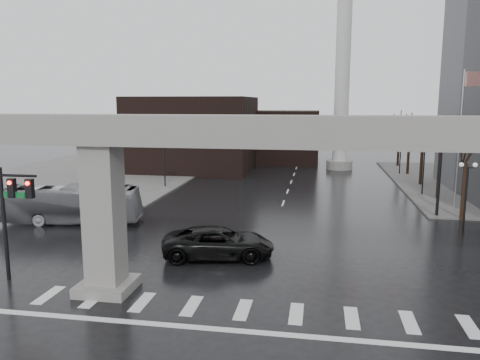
% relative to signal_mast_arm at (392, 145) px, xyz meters
% --- Properties ---
extents(ground, '(160.00, 160.00, 0.00)m').
position_rel_signal_mast_arm_xyz_m(ground, '(-8.99, -18.80, -5.83)').
color(ground, black).
rests_on(ground, ground).
extents(sidewalk_nw, '(28.00, 36.00, 0.15)m').
position_rel_signal_mast_arm_xyz_m(sidewalk_nw, '(-34.99, 17.20, -5.75)').
color(sidewalk_nw, slate).
rests_on(sidewalk_nw, ground).
extents(elevated_guideway, '(48.00, 2.60, 8.70)m').
position_rel_signal_mast_arm_xyz_m(elevated_guideway, '(-7.73, -18.80, 1.05)').
color(elevated_guideway, gray).
rests_on(elevated_guideway, ground).
extents(building_far_left, '(16.00, 14.00, 10.00)m').
position_rel_signal_mast_arm_xyz_m(building_far_left, '(-22.99, 23.20, -0.83)').
color(building_far_left, black).
rests_on(building_far_left, ground).
extents(building_far_mid, '(10.00, 10.00, 8.00)m').
position_rel_signal_mast_arm_xyz_m(building_far_mid, '(-10.99, 33.20, -1.83)').
color(building_far_mid, black).
rests_on(building_far_mid, ground).
extents(smokestack, '(3.60, 3.60, 30.00)m').
position_rel_signal_mast_arm_xyz_m(smokestack, '(-2.99, 27.20, 7.52)').
color(smokestack, beige).
rests_on(smokestack, ground).
extents(signal_mast_arm, '(12.12, 0.43, 8.00)m').
position_rel_signal_mast_arm_xyz_m(signal_mast_arm, '(0.00, 0.00, 0.00)').
color(signal_mast_arm, black).
rests_on(signal_mast_arm, ground).
extents(signal_left_pole, '(2.30, 0.30, 6.00)m').
position_rel_signal_mast_arm_xyz_m(signal_left_pole, '(-21.24, -18.30, -1.76)').
color(signal_left_pole, black).
rests_on(signal_left_pole, ground).
extents(flagpole_assembly, '(2.06, 0.12, 12.00)m').
position_rel_signal_mast_arm_xyz_m(flagpole_assembly, '(6.30, 3.20, 1.70)').
color(flagpole_assembly, silver).
rests_on(flagpole_assembly, ground).
extents(lamp_right_0, '(1.22, 0.32, 5.11)m').
position_rel_signal_mast_arm_xyz_m(lamp_right_0, '(4.51, -4.80, -2.36)').
color(lamp_right_0, black).
rests_on(lamp_right_0, ground).
extents(lamp_right_1, '(1.22, 0.32, 5.11)m').
position_rel_signal_mast_arm_xyz_m(lamp_right_1, '(4.51, 9.20, -2.36)').
color(lamp_right_1, black).
rests_on(lamp_right_1, ground).
extents(lamp_right_2, '(1.22, 0.32, 5.11)m').
position_rel_signal_mast_arm_xyz_m(lamp_right_2, '(4.51, 23.20, -2.36)').
color(lamp_right_2, black).
rests_on(lamp_right_2, ground).
extents(lamp_left_0, '(1.22, 0.32, 5.11)m').
position_rel_signal_mast_arm_xyz_m(lamp_left_0, '(-22.49, -4.80, -2.36)').
color(lamp_left_0, black).
rests_on(lamp_left_0, ground).
extents(lamp_left_1, '(1.22, 0.32, 5.11)m').
position_rel_signal_mast_arm_xyz_m(lamp_left_1, '(-22.49, 9.20, -2.36)').
color(lamp_left_1, black).
rests_on(lamp_left_1, ground).
extents(lamp_left_2, '(1.22, 0.32, 5.11)m').
position_rel_signal_mast_arm_xyz_m(lamp_left_2, '(-22.49, 23.20, -2.36)').
color(lamp_left_2, black).
rests_on(lamp_left_2, ground).
extents(tree_right_0, '(1.09, 1.58, 7.50)m').
position_rel_signal_mast_arm_xyz_m(tree_right_0, '(5.54, -0.78, -3.04)').
color(tree_right_0, black).
rests_on(tree_right_0, ground).
extents(tree_right_1, '(1.09, 1.61, 7.67)m').
position_rel_signal_mast_arm_xyz_m(tree_right_1, '(5.54, 7.22, -2.98)').
color(tree_right_1, black).
rests_on(tree_right_1, ground).
extents(tree_right_2, '(1.10, 1.63, 7.85)m').
position_rel_signal_mast_arm_xyz_m(tree_right_2, '(5.54, 15.22, -2.91)').
color(tree_right_2, black).
rests_on(tree_right_2, ground).
extents(tree_right_3, '(1.11, 1.66, 8.02)m').
position_rel_signal_mast_arm_xyz_m(tree_right_3, '(5.54, 23.22, -2.85)').
color(tree_right_3, black).
rests_on(tree_right_3, ground).
extents(tree_right_4, '(1.12, 1.69, 8.19)m').
position_rel_signal_mast_arm_xyz_m(tree_right_4, '(5.54, 31.22, -2.79)').
color(tree_right_4, black).
rests_on(tree_right_4, ground).
extents(pickup_truck, '(7.11, 4.24, 1.85)m').
position_rel_signal_mast_arm_xyz_m(pickup_truck, '(-11.62, -12.93, -4.90)').
color(pickup_truck, black).
rests_on(pickup_truck, ground).
extents(city_bus, '(10.93, 4.17, 2.97)m').
position_rel_signal_mast_arm_xyz_m(city_bus, '(-24.65, -6.80, -4.34)').
color(city_bus, '#9A999D').
rests_on(city_bus, ground).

